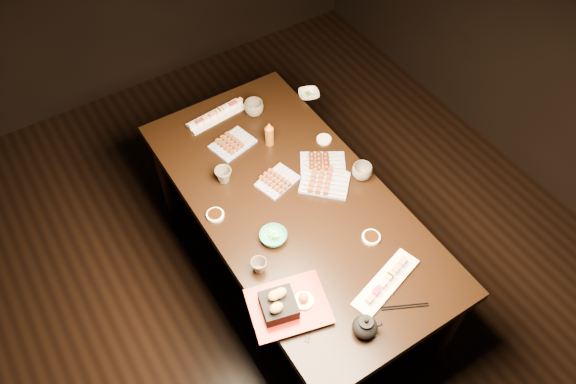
% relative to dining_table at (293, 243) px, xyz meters
% --- Properties ---
extents(ground, '(5.00, 5.00, 0.00)m').
position_rel_dining_table_xyz_m(ground, '(-0.17, -0.35, -0.38)').
color(ground, black).
rests_on(ground, ground).
extents(dining_table, '(1.30, 1.96, 0.75)m').
position_rel_dining_table_xyz_m(dining_table, '(0.00, 0.00, 0.00)').
color(dining_table, black).
rests_on(dining_table, ground).
extents(sushi_platter_near, '(0.40, 0.21, 0.05)m').
position_rel_dining_table_xyz_m(sushi_platter_near, '(0.10, -0.61, 0.40)').
color(sushi_platter_near, white).
rests_on(sushi_platter_near, dining_table).
extents(sushi_platter_far, '(0.36, 0.13, 0.04)m').
position_rel_dining_table_xyz_m(sushi_platter_far, '(-0.04, 0.74, 0.40)').
color(sushi_platter_far, white).
rests_on(sushi_platter_far, dining_table).
extents(yakitori_plate_center, '(0.23, 0.19, 0.05)m').
position_rel_dining_table_xyz_m(yakitori_plate_center, '(-0.00, 0.15, 0.40)').
color(yakitori_plate_center, '#828EB6').
rests_on(yakitori_plate_center, dining_table).
extents(yakitori_plate_right, '(0.30, 0.29, 0.06)m').
position_rel_dining_table_xyz_m(yakitori_plate_right, '(0.20, 0.01, 0.41)').
color(yakitori_plate_right, '#828EB6').
rests_on(yakitori_plate_right, dining_table).
extents(yakitori_plate_left, '(0.25, 0.21, 0.06)m').
position_rel_dining_table_xyz_m(yakitori_plate_left, '(-0.07, 0.50, 0.40)').
color(yakitori_plate_left, '#828EB6').
rests_on(yakitori_plate_left, dining_table).
extents(tsukune_plate, '(0.29, 0.27, 0.06)m').
position_rel_dining_table_xyz_m(tsukune_plate, '(0.26, 0.12, 0.40)').
color(tsukune_plate, '#828EB6').
rests_on(tsukune_plate, dining_table).
extents(edamame_bowl_green, '(0.18, 0.18, 0.04)m').
position_rel_dining_table_xyz_m(edamame_bowl_green, '(-0.20, -0.14, 0.40)').
color(edamame_bowl_green, '#309571').
rests_on(edamame_bowl_green, dining_table).
extents(edamame_bowl_cream, '(0.16, 0.16, 0.03)m').
position_rel_dining_table_xyz_m(edamame_bowl_cream, '(0.50, 0.60, 0.39)').
color(edamame_bowl_cream, '#FBEACE').
rests_on(edamame_bowl_cream, dining_table).
extents(tempura_tray, '(0.39, 0.35, 0.12)m').
position_rel_dining_table_xyz_m(tempura_tray, '(-0.34, -0.48, 0.44)').
color(tempura_tray, black).
rests_on(tempura_tray, dining_table).
extents(teacup_near_left, '(0.09, 0.09, 0.07)m').
position_rel_dining_table_xyz_m(teacup_near_left, '(-0.35, -0.25, 0.41)').
color(teacup_near_left, '#534B3F').
rests_on(teacup_near_left, dining_table).
extents(teacup_mid_right, '(0.13, 0.13, 0.08)m').
position_rel_dining_table_xyz_m(teacup_mid_right, '(0.38, -0.05, 0.42)').
color(teacup_mid_right, '#534B3F').
rests_on(teacup_mid_right, dining_table).
extents(teacup_far_left, '(0.12, 0.12, 0.08)m').
position_rel_dining_table_xyz_m(teacup_far_left, '(-0.23, 0.30, 0.42)').
color(teacup_far_left, '#534B3F').
rests_on(teacup_far_left, dining_table).
extents(teacup_far_right, '(0.15, 0.15, 0.09)m').
position_rel_dining_table_xyz_m(teacup_far_right, '(0.15, 0.65, 0.42)').
color(teacup_far_right, '#534B3F').
rests_on(teacup_far_right, dining_table).
extents(teapot, '(0.17, 0.17, 0.11)m').
position_rel_dining_table_xyz_m(teapot, '(-0.12, -0.74, 0.43)').
color(teapot, black).
rests_on(teapot, dining_table).
extents(condiment_bottle, '(0.05, 0.05, 0.15)m').
position_rel_dining_table_xyz_m(condiment_bottle, '(0.11, 0.40, 0.45)').
color(condiment_bottle, '#65380D').
rests_on(condiment_bottle, dining_table).
extents(sauce_dish_west, '(0.09, 0.09, 0.02)m').
position_rel_dining_table_xyz_m(sauce_dish_west, '(-0.37, 0.13, 0.38)').
color(sauce_dish_west, white).
rests_on(sauce_dish_west, dining_table).
extents(sauce_dish_east, '(0.08, 0.08, 0.01)m').
position_rel_dining_table_xyz_m(sauce_dish_east, '(0.37, 0.26, 0.38)').
color(sauce_dish_east, white).
rests_on(sauce_dish_east, dining_table).
extents(sauce_dish_se, '(0.10, 0.10, 0.02)m').
position_rel_dining_table_xyz_m(sauce_dish_se, '(0.19, -0.38, 0.38)').
color(sauce_dish_se, white).
rests_on(sauce_dish_se, dining_table).
extents(sauce_dish_nw, '(0.08, 0.08, 0.01)m').
position_rel_dining_table_xyz_m(sauce_dish_nw, '(-0.11, 0.51, 0.38)').
color(sauce_dish_nw, white).
rests_on(sauce_dish_nw, dining_table).
extents(chopsticks_near, '(0.17, 0.16, 0.01)m').
position_rel_dining_table_xyz_m(chopsticks_near, '(-0.28, -0.58, 0.38)').
color(chopsticks_near, black).
rests_on(chopsticks_near, dining_table).
extents(chopsticks_se, '(0.20, 0.11, 0.01)m').
position_rel_dining_table_xyz_m(chopsticks_se, '(0.09, -0.75, 0.38)').
color(chopsticks_se, black).
rests_on(chopsticks_se, dining_table).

